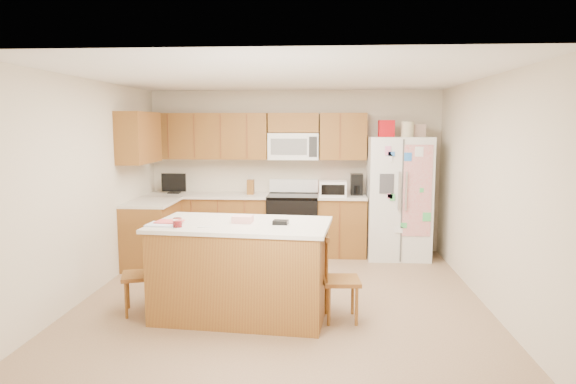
# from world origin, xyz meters

# --- Properties ---
(ground) EXTENTS (4.50, 4.50, 0.00)m
(ground) POSITION_xyz_m (0.00, 0.00, 0.00)
(ground) COLOR brown
(ground) RESTS_ON ground
(room_shell) EXTENTS (4.60, 4.60, 2.52)m
(room_shell) POSITION_xyz_m (0.00, 0.00, 1.44)
(room_shell) COLOR beige
(room_shell) RESTS_ON ground
(cabinetry) EXTENTS (3.36, 1.56, 2.15)m
(cabinetry) POSITION_xyz_m (-0.98, 1.79, 0.91)
(cabinetry) COLOR olive
(cabinetry) RESTS_ON ground
(stove) EXTENTS (0.76, 0.65, 1.13)m
(stove) POSITION_xyz_m (0.00, 1.94, 0.47)
(stove) COLOR black
(stove) RESTS_ON ground
(refrigerator) EXTENTS (0.90, 0.79, 2.04)m
(refrigerator) POSITION_xyz_m (1.57, 1.87, 0.92)
(refrigerator) COLOR white
(refrigerator) RESTS_ON ground
(island) EXTENTS (1.88, 1.20, 1.07)m
(island) POSITION_xyz_m (-0.38, -0.65, 0.49)
(island) COLOR olive
(island) RESTS_ON ground
(windsor_chair_left) EXTENTS (0.45, 0.46, 0.87)m
(windsor_chair_left) POSITION_xyz_m (-1.45, -0.64, 0.41)
(windsor_chair_left) COLOR olive
(windsor_chair_left) RESTS_ON ground
(windsor_chair_back) EXTENTS (0.43, 0.41, 0.95)m
(windsor_chair_back) POSITION_xyz_m (-0.39, 0.10, 0.45)
(windsor_chair_back) COLOR olive
(windsor_chair_back) RESTS_ON ground
(windsor_chair_right) EXTENTS (0.39, 0.41, 0.89)m
(windsor_chair_right) POSITION_xyz_m (0.62, -0.71, 0.42)
(windsor_chair_right) COLOR olive
(windsor_chair_right) RESTS_ON ground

